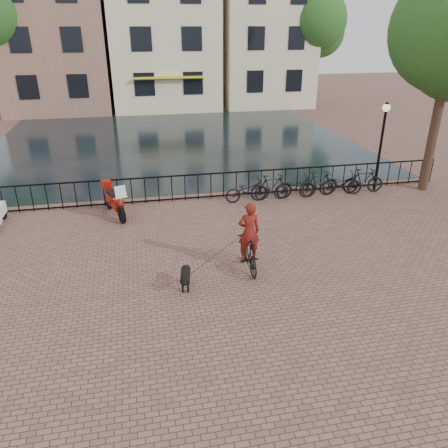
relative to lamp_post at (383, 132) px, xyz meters
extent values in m
plane|color=brown|center=(-7.20, -7.60, -2.38)|extent=(100.00, 100.00, 0.00)
plane|color=black|center=(-7.20, 9.70, -2.38)|extent=(20.00, 20.00, 0.00)
cube|color=black|center=(-7.20, 0.40, -1.38)|extent=(20.00, 0.05, 0.05)
cube|color=black|center=(-7.20, 0.40, -2.30)|extent=(20.00, 0.05, 0.05)
cube|color=#83584C|center=(-14.70, 22.40, 3.62)|extent=(7.50, 9.00, 12.00)
cube|color=beige|center=(-6.70, 22.40, 3.12)|extent=(8.00, 9.00, 11.00)
cube|color=gold|center=(-6.70, 17.70, 0.22)|extent=(5.00, 0.60, 0.15)
cube|color=beige|center=(1.30, 22.40, 3.87)|extent=(7.00, 9.00, 12.50)
cylinder|color=black|center=(-18.20, 19.40, 0.77)|extent=(0.36, 0.36, 6.30)
cylinder|color=black|center=(2.00, -0.30, 0.42)|extent=(0.36, 0.36, 5.60)
cylinder|color=black|center=(4.80, 19.40, 0.60)|extent=(0.36, 0.36, 5.95)
sphere|color=#1E531B|center=(4.80, 19.40, 4.00)|extent=(4.76, 4.76, 4.76)
cylinder|color=black|center=(0.00, 0.00, -0.78)|extent=(0.10, 0.10, 3.20)
sphere|color=beige|center=(0.00, 0.00, 0.92)|extent=(0.30, 0.30, 0.30)
imported|color=black|center=(-6.62, -5.10, -1.87)|extent=(0.50, 1.69, 1.01)
imported|color=#63150E|center=(-6.62, -5.10, -1.07)|extent=(0.73, 0.49, 1.98)
imported|color=black|center=(-5.40, -0.20, -1.93)|extent=(1.75, 0.70, 0.90)
imported|color=black|center=(-4.45, -0.20, -1.88)|extent=(1.67, 0.50, 1.00)
imported|color=black|center=(-3.50, -0.20, -1.93)|extent=(1.72, 0.62, 0.90)
imported|color=black|center=(-2.55, -0.20, -1.88)|extent=(1.71, 0.68, 1.00)
imported|color=black|center=(-1.60, -0.20, -1.93)|extent=(1.76, 0.76, 0.90)
imported|color=black|center=(-0.65, -0.20, -1.88)|extent=(1.69, 0.58, 1.00)
camera|label=1|loc=(-9.36, -15.23, 3.83)|focal=35.00mm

